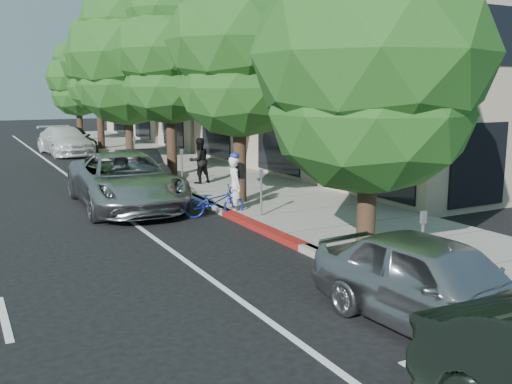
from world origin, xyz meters
TOP-DOWN VIEW (x-y plane):
  - ground at (0.00, 0.00)m, footprint 120.00×120.00m
  - sidewalk at (2.30, 8.00)m, footprint 4.60×56.00m
  - curb at (0.00, 8.00)m, footprint 0.30×56.00m
  - curb_red_segment at (0.00, 1.00)m, footprint 0.32×4.00m
  - storefront_building at (9.60, 18.00)m, footprint 10.00×36.00m
  - street_tree_0 at (0.90, -2.00)m, footprint 4.97×4.97m
  - street_tree_1 at (0.90, 4.00)m, footprint 4.32×4.32m
  - street_tree_2 at (0.90, 10.00)m, footprint 4.28×4.28m
  - street_tree_3 at (0.90, 16.00)m, footprint 5.72×5.72m
  - street_tree_4 at (0.90, 22.00)m, footprint 4.14×4.14m
  - street_tree_5 at (0.90, 28.00)m, footprint 4.08×4.08m
  - cyclist at (0.25, 3.00)m, footprint 0.49×0.67m
  - bicycle at (-0.40, 3.00)m, footprint 1.78×0.94m
  - silver_suv at (-2.20, 5.50)m, footprint 2.98×6.01m
  - dark_sedan at (-0.71, 9.00)m, footprint 1.70×4.12m
  - white_pickup at (-1.28, 21.00)m, footprint 2.57×5.38m
  - dark_suv_far at (-0.82, 21.75)m, footprint 2.37×4.72m
  - near_car_a at (-0.61, -5.50)m, footprint 2.00×4.32m
  - pedestrian at (1.14, 7.79)m, footprint 0.89×0.74m

SIDE VIEW (x-z plane):
  - ground at x=0.00m, z-range 0.00..0.00m
  - sidewalk at x=2.30m, z-range 0.00..0.15m
  - curb at x=0.00m, z-range 0.00..0.15m
  - curb_red_segment at x=0.00m, z-range 0.00..0.15m
  - bicycle at x=-0.40m, z-range 0.00..0.89m
  - dark_sedan at x=-0.71m, z-range 0.00..1.33m
  - near_car_a at x=-0.61m, z-range 0.00..1.43m
  - white_pickup at x=-1.28m, z-range 0.00..1.51m
  - dark_suv_far at x=-0.82m, z-range 0.00..1.54m
  - silver_suv at x=-2.20m, z-range 0.00..1.64m
  - cyclist at x=0.25m, z-range 0.00..1.67m
  - pedestrian at x=1.14m, z-range 0.15..1.80m
  - storefront_building at x=9.60m, z-range 0.00..7.00m
  - street_tree_0 at x=0.90m, z-range 0.64..7.54m
  - street_tree_5 at x=0.90m, z-range 0.81..7.57m
  - street_tree_1 at x=0.90m, z-range 0.97..8.58m
  - street_tree_2 at x=0.90m, z-range 1.00..8.71m
  - street_tree_4 at x=0.90m, z-range 1.03..8.75m
  - street_tree_3 at x=0.90m, z-range 0.84..9.17m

